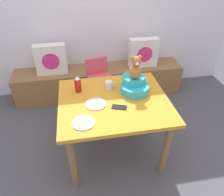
% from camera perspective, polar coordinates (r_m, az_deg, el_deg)
% --- Properties ---
extents(ground_plane, '(8.00, 8.00, 0.00)m').
position_cam_1_polar(ground_plane, '(2.65, 0.39, -13.52)').
color(ground_plane, '#4C4C51').
extents(back_wall, '(4.40, 0.10, 2.60)m').
position_cam_1_polar(back_wall, '(3.30, -4.63, 23.18)').
color(back_wall, silver).
rests_on(back_wall, ground_plane).
extents(window_bench, '(2.60, 0.44, 0.46)m').
position_cam_1_polar(window_bench, '(3.44, -3.30, 4.54)').
color(window_bench, olive).
rests_on(window_bench, ground_plane).
extents(pillow_floral_left, '(0.44, 0.15, 0.44)m').
position_cam_1_polar(pillow_floral_left, '(3.22, -16.10, 9.94)').
color(pillow_floral_left, white).
rests_on(pillow_floral_left, window_bench).
extents(pillow_floral_right, '(0.44, 0.15, 0.44)m').
position_cam_1_polar(pillow_floral_right, '(3.35, 8.43, 11.98)').
color(pillow_floral_right, white).
rests_on(pillow_floral_right, window_bench).
extents(book_stack, '(0.20, 0.14, 0.07)m').
position_cam_1_polar(book_stack, '(3.31, -3.43, 8.48)').
color(book_stack, '#525D97').
rests_on(book_stack, window_bench).
extents(dining_table, '(1.11, 0.96, 0.74)m').
position_cam_1_polar(dining_table, '(2.21, 0.45, -2.75)').
color(dining_table, orange).
rests_on(dining_table, ground_plane).
extents(highchair, '(0.39, 0.50, 0.79)m').
position_cam_1_polar(highchair, '(2.92, -3.32, 5.02)').
color(highchair, '#D84C59').
rests_on(highchair, ground_plane).
extents(infant_seat_teal, '(0.30, 0.33, 0.16)m').
position_cam_1_polar(infant_seat_teal, '(2.25, 6.01, 3.40)').
color(infant_seat_teal, '#2BA6BC').
rests_on(infant_seat_teal, dining_table).
extents(teddy_bear, '(0.13, 0.12, 0.25)m').
position_cam_1_polar(teddy_bear, '(2.14, 6.35, 8.07)').
color(teddy_bear, '#A76330').
rests_on(teddy_bear, infant_seat_teal).
extents(ketchup_bottle, '(0.07, 0.07, 0.18)m').
position_cam_1_polar(ketchup_bottle, '(2.25, -9.19, 3.65)').
color(ketchup_bottle, red).
rests_on(ketchup_bottle, dining_table).
extents(coffee_mug, '(0.12, 0.08, 0.09)m').
position_cam_1_polar(coffee_mug, '(2.28, -0.81, 3.45)').
color(coffee_mug, silver).
rests_on(coffee_mug, dining_table).
extents(dinner_plate_near, '(0.20, 0.20, 0.01)m').
position_cam_1_polar(dinner_plate_near, '(1.88, -7.75, -6.56)').
color(dinner_plate_near, white).
rests_on(dinner_plate_near, dining_table).
extents(dinner_plate_far, '(0.20, 0.20, 0.01)m').
position_cam_1_polar(dinner_plate_far, '(2.08, -4.38, -1.61)').
color(dinner_plate_far, white).
rests_on(dinner_plate_far, dining_table).
extents(cell_phone, '(0.16, 0.11, 0.01)m').
position_cam_1_polar(cell_phone, '(2.04, 1.95, -2.47)').
color(cell_phone, black).
rests_on(cell_phone, dining_table).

